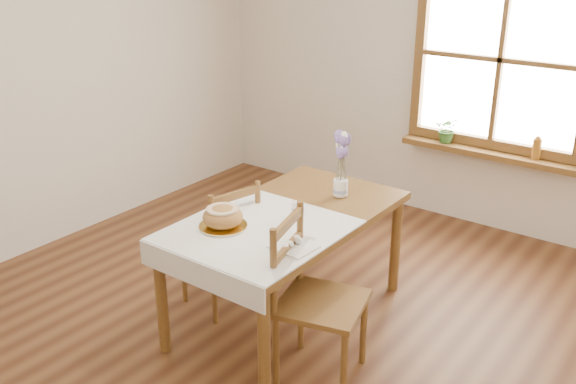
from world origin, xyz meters
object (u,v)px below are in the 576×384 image
(chair_left, at_px, (220,243))
(flower_vase, at_px, (340,189))
(chair_right, at_px, (322,301))
(bread_plate, at_px, (223,226))
(dining_table, at_px, (288,227))

(chair_left, distance_m, flower_vase, 0.89)
(chair_right, xyz_separation_m, flower_vase, (-0.40, 0.81, 0.32))
(chair_left, xyz_separation_m, flower_vase, (0.59, 0.57, 0.35))
(bread_plate, bearing_deg, flower_vase, 71.46)
(dining_table, height_order, bread_plate, bread_plate)
(chair_right, bearing_deg, dining_table, 39.26)
(dining_table, height_order, chair_right, chair_right)
(chair_right, relative_size, bread_plate, 3.51)
(chair_left, bearing_deg, dining_table, 116.23)
(flower_vase, bearing_deg, chair_left, -135.90)
(chair_right, bearing_deg, bread_plate, 78.10)
(bread_plate, distance_m, flower_vase, 0.90)
(dining_table, xyz_separation_m, flower_vase, (0.10, 0.45, 0.14))
(dining_table, relative_size, chair_right, 1.64)
(chair_left, distance_m, bread_plate, 0.52)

